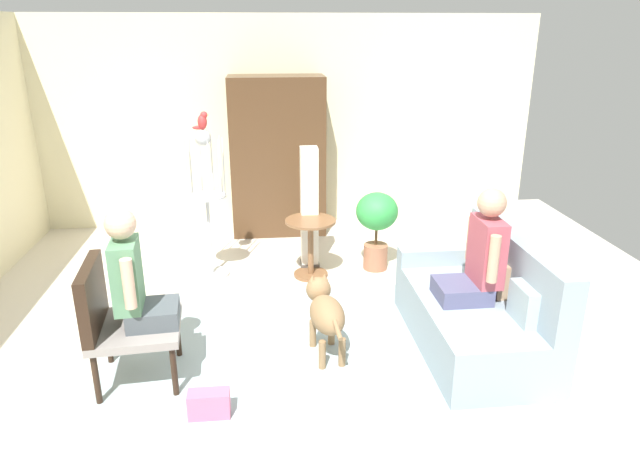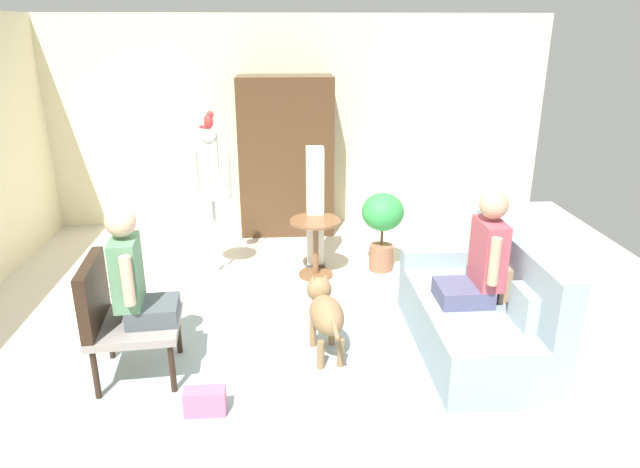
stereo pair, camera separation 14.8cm
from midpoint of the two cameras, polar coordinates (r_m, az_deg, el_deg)
The scene contains 15 objects.
ground_plane at distance 4.74m, azimuth -1.37°, elevation -11.59°, with size 7.91×7.91×0.00m, color beige.
back_wall at distance 7.48m, azimuth -2.61°, elevation 11.07°, with size 6.61×0.12×2.64m, color beige.
area_rug at distance 4.72m, azimuth -1.24°, elevation -11.70°, with size 3.10×2.34×0.01m, color #9EB2B7.
couch at distance 4.84m, azimuth 16.65°, elevation -7.44°, with size 0.88×1.65×0.93m.
armchair at distance 4.40m, azimuth -18.82°, elevation -7.38°, with size 0.68×0.68×0.94m.
person_on_couch at distance 4.60m, azimuth 16.71°, elevation -2.32°, with size 0.49×0.53×0.90m.
person_on_armchair at distance 4.26m, azimuth -17.19°, elevation -3.96°, with size 0.45×0.50×0.88m.
round_end_table at distance 5.91m, azimuth 0.28°, elevation -0.81°, with size 0.52×0.52×0.62m.
dog at distance 4.54m, azimuth 1.44°, elevation -7.72°, with size 0.32×0.81×0.58m.
bird_cage_stand at distance 5.92m, azimuth -9.91°, elevation 2.94°, with size 0.39×0.39×1.54m.
parrot at distance 5.74m, azimuth -10.35°, elevation 11.12°, with size 0.17×0.10×0.17m.
potted_plant at distance 6.06m, azimuth 6.96°, elevation 1.32°, with size 0.45×0.45×0.85m.
column_lamp at distance 6.05m, azimuth 0.20°, elevation 2.45°, with size 0.20×0.20×1.33m.
armoire_cabinet at distance 7.14m, azimuth -2.80°, elevation 7.78°, with size 1.15×0.56×1.94m, color #4C331E.
handbag at distance 4.08m, azimuth -10.36°, elevation -16.17°, with size 0.28×0.13×0.19m, color #D8668C.
Camera 2 is at (-0.08, -4.04, 2.48)m, focal length 32.00 mm.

